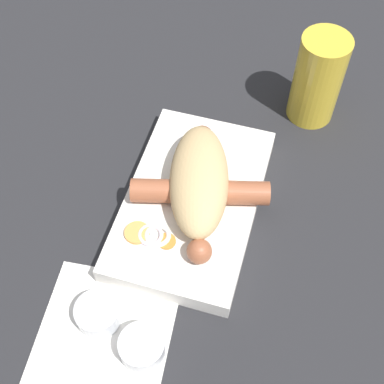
% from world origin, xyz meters
% --- Properties ---
extents(ground_plane, '(3.00, 3.00, 0.00)m').
position_xyz_m(ground_plane, '(0.00, 0.00, 0.00)').
color(ground_plane, '#232326').
extents(food_tray, '(0.26, 0.16, 0.03)m').
position_xyz_m(food_tray, '(0.00, 0.00, 0.01)').
color(food_tray, silver).
rests_on(food_tray, ground_plane).
extents(bread_roll, '(0.17, 0.11, 0.05)m').
position_xyz_m(bread_roll, '(-0.01, 0.01, 0.05)').
color(bread_roll, tan).
rests_on(bread_roll, food_tray).
extents(sausage, '(0.19, 0.17, 0.03)m').
position_xyz_m(sausage, '(-0.00, 0.01, 0.04)').
color(sausage, '#9E5638').
rests_on(sausage, food_tray).
extents(pickled_veggies, '(0.04, 0.07, 0.01)m').
position_xyz_m(pickled_veggies, '(0.07, -0.03, 0.03)').
color(pickled_veggies, orange).
rests_on(pickled_veggies, food_tray).
extents(napkin, '(0.16, 0.16, 0.00)m').
position_xyz_m(napkin, '(0.18, -0.05, 0.00)').
color(napkin, white).
rests_on(napkin, ground_plane).
extents(condiment_cup_near, '(0.05, 0.05, 0.03)m').
position_xyz_m(condiment_cup_near, '(0.17, -0.06, 0.01)').
color(condiment_cup_near, silver).
rests_on(condiment_cup_near, ground_plane).
extents(condiment_cup_far, '(0.05, 0.05, 0.03)m').
position_xyz_m(condiment_cup_far, '(0.19, 0.00, 0.01)').
color(condiment_cup_far, silver).
rests_on(condiment_cup_far, ground_plane).
extents(drink_glass, '(0.07, 0.07, 0.13)m').
position_xyz_m(drink_glass, '(-0.20, 0.12, 0.07)').
color(drink_glass, gold).
rests_on(drink_glass, ground_plane).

